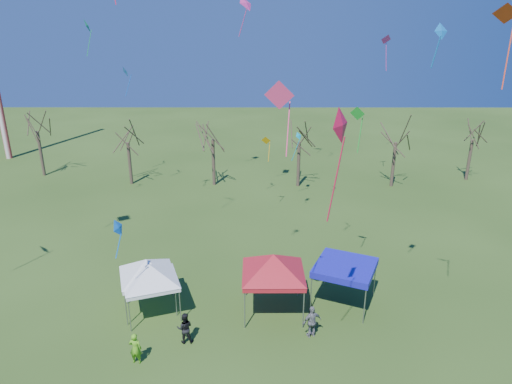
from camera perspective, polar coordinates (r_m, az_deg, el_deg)
ground at (r=24.39m, az=-4.76°, el=-18.34°), size 140.00×140.00×0.00m
tree_0 at (r=52.42m, az=-25.96°, el=8.66°), size 3.83×3.83×8.44m
tree_1 at (r=46.42m, az=-15.91°, el=7.78°), size 3.42×3.42×7.54m
tree_2 at (r=44.48m, az=-5.49°, el=8.60°), size 3.71×3.71×8.18m
tree_3 at (r=44.17m, az=5.50°, el=8.24°), size 3.59×3.59×7.91m
tree_4 at (r=45.94m, az=17.27°, el=7.87°), size 3.58×3.58×7.89m
tree_5 at (r=50.91m, az=25.70°, el=7.54°), size 3.39×3.39×7.46m
tent_white_west at (r=25.57m, az=-13.18°, el=-9.22°), size 3.76×3.76×3.51m
tent_white_mid at (r=26.10m, az=-13.58°, el=-8.59°), size 3.79×3.79×3.52m
tent_red at (r=24.84m, az=2.20°, el=-8.29°), size 4.67×4.67×4.12m
tent_blue at (r=26.49m, az=11.08°, el=-9.27°), size 4.19×4.19×2.50m
person_dark at (r=24.17m, az=-8.89°, el=-16.44°), size 0.86×0.70×1.67m
person_green at (r=23.44m, az=-14.84°, el=-18.36°), size 0.63×0.45×1.63m
person_grey at (r=24.39m, az=7.01°, el=-15.79°), size 1.13×0.81×1.78m
kite_11 at (r=37.09m, az=-1.27°, el=22.51°), size 1.59×1.68×2.98m
kite_19 at (r=36.94m, az=1.29°, el=6.40°), size 0.84×0.61×2.08m
kite_1 at (r=22.94m, az=-16.81°, el=-4.37°), size 0.53×0.93×1.99m
kite_5 at (r=16.35m, az=10.64°, el=8.00°), size 0.96×1.26×4.29m
kite_27 at (r=17.25m, az=2.97°, el=11.93°), size 1.18×0.74×2.83m
kite_13 at (r=42.41m, az=-15.96°, el=14.22°), size 0.98×1.07×2.53m
kite_12 at (r=44.19m, az=15.92°, el=17.82°), size 1.19×0.98×3.18m
kite_17 at (r=25.45m, az=12.60°, el=9.42°), size 0.86×0.68×2.53m
kite_2 at (r=44.27m, az=-20.29°, el=18.88°), size 0.78×1.33×3.11m
kite_22 at (r=40.44m, az=5.34°, el=6.84°), size 0.99×1.01×2.63m
kite_0 at (r=19.88m, az=28.79°, el=18.78°), size 1.11×0.98×3.07m
kite_9 at (r=21.58m, az=22.13°, el=18.00°), size 0.78×0.56×1.86m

